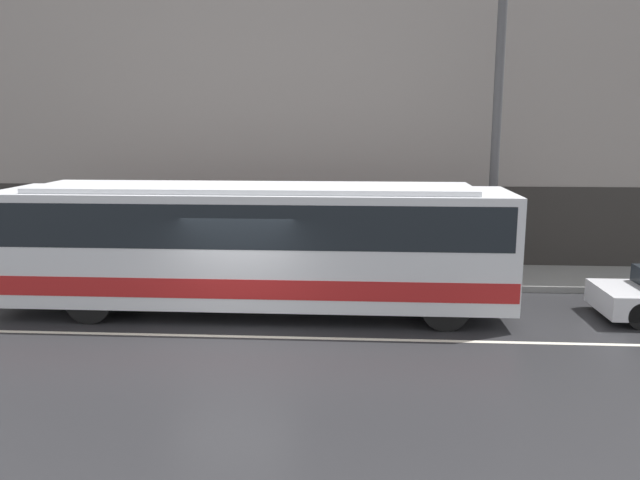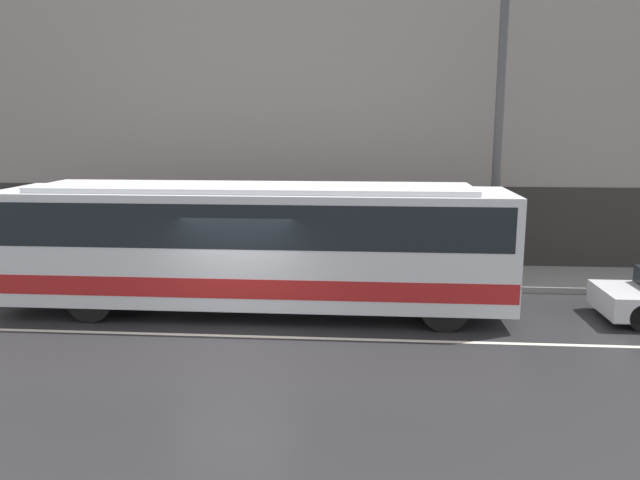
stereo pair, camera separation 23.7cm
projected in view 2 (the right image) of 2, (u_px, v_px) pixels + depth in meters
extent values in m
plane|color=#262628|center=(233.00, 336.00, 13.52)|extent=(60.00, 60.00, 0.00)
cube|color=gray|center=(271.00, 274.00, 18.73)|extent=(60.00, 2.68, 0.17)
cube|color=gray|center=(277.00, 100.00, 19.23)|extent=(60.00, 0.30, 10.49)
cube|color=#2D2B28|center=(277.00, 226.00, 19.80)|extent=(60.00, 0.06, 2.62)
cube|color=beige|center=(233.00, 336.00, 13.52)|extent=(54.00, 0.14, 0.01)
cube|color=silver|center=(254.00, 244.00, 15.03)|extent=(12.11, 2.59, 2.63)
cube|color=#B21E1E|center=(255.00, 275.00, 15.18)|extent=(12.05, 2.62, 0.45)
cube|color=black|center=(254.00, 218.00, 14.91)|extent=(11.75, 2.61, 1.00)
cube|color=orange|center=(511.00, 201.00, 14.35)|extent=(0.12, 1.94, 0.28)
cube|color=silver|center=(253.00, 188.00, 14.78)|extent=(10.29, 2.20, 0.12)
cylinder|color=black|center=(445.00, 307.00, 13.78)|extent=(1.10, 0.28, 1.10)
cylinder|color=black|center=(434.00, 281.00, 16.00)|extent=(1.10, 0.28, 1.10)
cylinder|color=black|center=(90.00, 299.00, 14.41)|extent=(1.10, 0.28, 1.10)
cylinder|color=black|center=(128.00, 275.00, 16.64)|extent=(1.10, 0.28, 1.10)
cylinder|color=black|center=(615.00, 297.00, 15.38)|extent=(0.63, 0.20, 0.63)
cylinder|color=#4C4C4F|center=(499.00, 132.00, 16.97)|extent=(0.25, 0.25, 8.25)
cylinder|color=navy|center=(343.00, 249.00, 18.55)|extent=(0.36, 0.36, 1.38)
sphere|color=tan|center=(343.00, 222.00, 18.40)|extent=(0.25, 0.25, 0.25)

